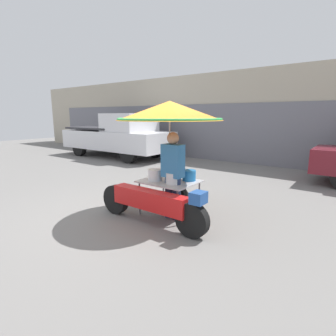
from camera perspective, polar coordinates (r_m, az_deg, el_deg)
The scene contains 5 objects.
ground_plane at distance 5.11m, azimuth -8.30°, elevation -10.02°, with size 36.00×36.00×0.00m, color slate.
shopfront_building at distance 11.48m, azimuth 19.86°, elevation 10.31°, with size 28.00×2.06×3.57m.
vendor_motorcycle_cart at distance 4.70m, azimuth -0.05°, elevation 8.86°, with size 2.27×1.91×2.11m.
vendor_person at distance 4.65m, azimuth 1.05°, elevation -0.76°, with size 0.38×0.22×1.57m.
pickup_truck at distance 12.00m, azimuth -10.75°, elevation 6.81°, with size 5.37×1.99×1.94m.
Camera 1 is at (3.40, -3.34, 1.85)m, focal length 28.00 mm.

